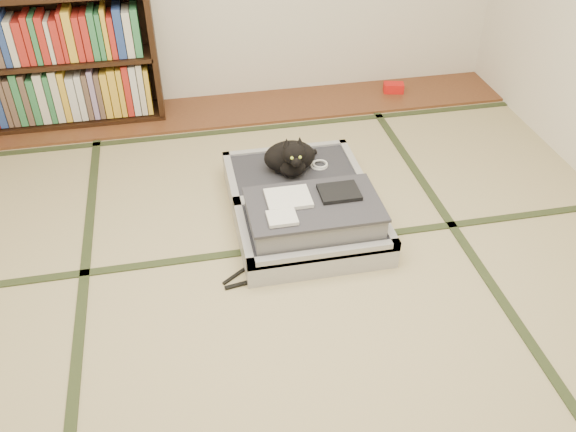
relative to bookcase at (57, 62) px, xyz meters
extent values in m
plane|color=tan|center=(1.19, -2.07, -0.45)|extent=(4.50, 4.50, 0.00)
cube|color=brown|center=(1.19, -0.07, -0.44)|extent=(4.00, 0.50, 0.02)
cube|color=red|center=(2.41, -0.04, -0.40)|extent=(0.17, 0.12, 0.07)
cube|color=#2D381E|center=(0.19, -2.07, -0.45)|extent=(0.05, 4.50, 0.01)
cube|color=#2D381E|center=(2.19, -2.07, -0.45)|extent=(0.05, 4.50, 0.01)
cube|color=#2D381E|center=(1.19, -1.67, -0.45)|extent=(4.00, 0.05, 0.01)
cube|color=#2D381E|center=(1.19, -0.37, -0.45)|extent=(4.00, 0.05, 0.01)
cube|color=black|center=(0.64, 0.00, 0.02)|extent=(0.04, 0.30, 0.85)
cube|color=black|center=(0.00, 0.00, -0.42)|extent=(1.33, 0.30, 0.04)
cube|color=black|center=(0.00, 0.00, 0.02)|extent=(1.27, 0.30, 0.03)
cube|color=black|center=(0.00, 0.14, 0.02)|extent=(1.33, 0.02, 0.85)
cube|color=gray|center=(0.00, -0.02, -0.20)|extent=(1.19, 0.21, 0.36)
cube|color=gray|center=(0.00, -0.02, 0.21)|extent=(1.19, 0.21, 0.32)
cube|color=#A8A8AC|center=(1.38, -1.68, -0.38)|extent=(0.78, 0.52, 0.14)
cube|color=#2B2B32|center=(1.38, -1.68, -0.35)|extent=(0.70, 0.44, 0.10)
cube|color=#A8A8AC|center=(1.38, -1.92, -0.31)|extent=(0.78, 0.04, 0.05)
cube|color=#A8A8AC|center=(1.38, -1.44, -0.31)|extent=(0.78, 0.04, 0.05)
cube|color=#A8A8AC|center=(1.01, -1.68, -0.31)|extent=(0.04, 0.52, 0.05)
cube|color=#A8A8AC|center=(1.75, -1.68, -0.31)|extent=(0.04, 0.52, 0.05)
cube|color=#A8A8AC|center=(1.38, -1.16, -0.38)|extent=(0.78, 0.52, 0.14)
cube|color=#2B2B32|center=(1.38, -1.16, -0.35)|extent=(0.70, 0.44, 0.10)
cube|color=#A8A8AC|center=(1.38, -1.40, -0.31)|extent=(0.78, 0.04, 0.05)
cube|color=#A8A8AC|center=(1.38, -0.92, -0.31)|extent=(0.78, 0.04, 0.05)
cube|color=#A8A8AC|center=(1.01, -1.16, -0.31)|extent=(0.04, 0.52, 0.05)
cube|color=#A8A8AC|center=(1.75, -1.16, -0.31)|extent=(0.04, 0.52, 0.05)
cylinder|color=black|center=(1.38, -1.42, -0.31)|extent=(0.70, 0.02, 0.02)
cube|color=gray|center=(1.38, -1.68, -0.25)|extent=(0.67, 0.41, 0.14)
cube|color=#313138|center=(1.38, -1.68, -0.18)|extent=(0.69, 0.43, 0.02)
cube|color=silver|center=(1.26, -1.63, -0.15)|extent=(0.23, 0.19, 0.02)
cube|color=black|center=(1.53, -1.63, -0.15)|extent=(0.21, 0.17, 0.02)
cube|color=silver|center=(1.20, -1.79, -0.15)|extent=(0.15, 0.12, 0.02)
cube|color=white|center=(1.15, -1.93, -0.38)|extent=(0.06, 0.01, 0.04)
cube|color=white|center=(1.28, -1.93, -0.39)|extent=(0.05, 0.01, 0.04)
cube|color=orange|center=(1.64, -1.93, -0.38)|extent=(0.05, 0.01, 0.04)
cube|color=#197F33|center=(1.57, -1.93, -0.36)|extent=(0.04, 0.01, 0.03)
ellipsoid|color=black|center=(1.36, -1.16, -0.21)|extent=(0.30, 0.20, 0.19)
ellipsoid|color=black|center=(1.36, -1.24, -0.23)|extent=(0.15, 0.11, 0.11)
ellipsoid|color=black|center=(1.36, -1.28, -0.12)|extent=(0.13, 0.12, 0.12)
sphere|color=black|center=(1.36, -1.33, -0.14)|extent=(0.06, 0.06, 0.06)
cone|color=black|center=(1.33, -1.25, -0.05)|extent=(0.05, 0.06, 0.06)
cone|color=black|center=(1.40, -1.25, -0.05)|extent=(0.05, 0.06, 0.06)
sphere|color=#A5BF33|center=(1.34, -1.33, -0.11)|extent=(0.02, 0.02, 0.02)
sphere|color=#A5BF33|center=(1.39, -1.33, -0.11)|extent=(0.02, 0.02, 0.02)
cylinder|color=black|center=(1.47, -1.06, -0.28)|extent=(0.18, 0.11, 0.03)
torus|color=white|center=(1.54, -1.15, -0.30)|extent=(0.11, 0.11, 0.01)
torus|color=white|center=(1.55, -1.15, -0.28)|extent=(0.09, 0.09, 0.01)
cube|color=black|center=(1.08, -1.89, -0.44)|extent=(0.40, 0.08, 0.01)
cube|color=black|center=(0.96, -1.83, -0.44)|extent=(0.17, 0.13, 0.01)
cube|color=black|center=(1.20, -1.83, -0.44)|extent=(0.18, 0.13, 0.01)
cylinder|color=black|center=(1.08, -1.75, -0.44)|extent=(0.01, 0.07, 0.01)
camera|label=1|loc=(0.76, -4.12, 1.68)|focal=38.00mm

